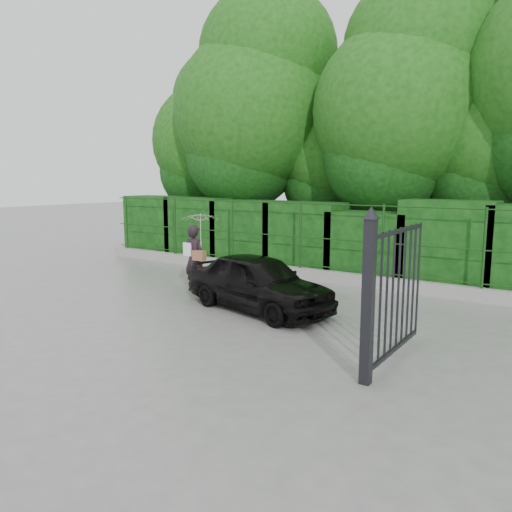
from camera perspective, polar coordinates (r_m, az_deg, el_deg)
The scene contains 8 objects.
ground at distance 10.39m, azimuth -9.29°, elevation -6.38°, with size 80.00×80.00×0.00m, color gray.
kerb at distance 13.88m, azimuth 3.59°, elevation -1.80°, with size 14.00×0.25×0.30m, color #9E9E99.
fence at distance 13.61m, azimuth 4.43°, elevation 2.46°, with size 14.13×0.06×1.80m.
hedge at distance 14.60m, azimuth 5.66°, elevation 2.20°, with size 14.20×1.20×2.19m.
trees at distance 16.18m, azimuth 13.47°, elevation 15.39°, with size 17.10×6.15×8.08m.
gate at distance 7.09m, azimuth 14.13°, elevation -3.80°, with size 0.22×2.33×2.36m.
woman at distance 12.02m, azimuth -6.64°, elevation 1.83°, with size 0.91×0.93×1.91m.
car at distance 10.31m, azimuth 0.27°, elevation -3.00°, with size 1.40×3.47×1.18m, color black.
Camera 1 is at (6.95, -7.24, 2.70)m, focal length 35.00 mm.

